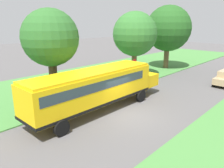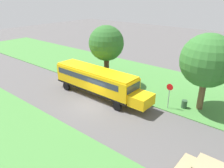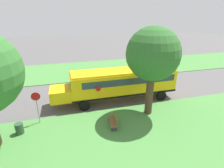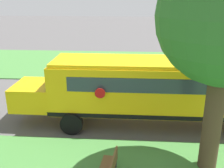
% 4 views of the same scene
% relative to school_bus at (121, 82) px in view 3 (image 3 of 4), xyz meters
% --- Properties ---
extents(ground_plane, '(120.00, 120.00, 0.00)m').
position_rel_school_bus_xyz_m(ground_plane, '(2.24, 1.07, -1.92)').
color(ground_plane, '#565454').
extents(grass_verge, '(12.00, 80.00, 0.08)m').
position_rel_school_bus_xyz_m(grass_verge, '(-7.76, 1.07, -1.88)').
color(grass_verge, '#47843D').
rests_on(grass_verge, ground).
extents(grass_far_side, '(10.00, 80.00, 0.07)m').
position_rel_school_bus_xyz_m(grass_far_side, '(11.24, 1.07, -1.89)').
color(grass_far_side, '#47843D').
rests_on(grass_far_side, ground).
extents(school_bus, '(2.85, 12.42, 3.16)m').
position_rel_school_bus_xyz_m(school_bus, '(0.00, 0.00, 0.00)').
color(school_bus, yellow).
rests_on(school_bus, ground).
extents(oak_tree_beside_bus, '(4.29, 4.29, 7.50)m').
position_rel_school_bus_xyz_m(oak_tree_beside_bus, '(-3.21, -1.47, 3.42)').
color(oak_tree_beside_bus, '#4C3826').
rests_on(oak_tree_beside_bus, ground).
extents(stop_sign, '(0.08, 0.68, 2.74)m').
position_rel_school_bus_xyz_m(stop_sign, '(-2.36, 7.66, -0.19)').
color(stop_sign, gray).
rests_on(stop_sign, ground).
extents(park_bench, '(1.65, 0.68, 0.92)m').
position_rel_school_bus_xyz_m(park_bench, '(-4.34, 2.02, -1.45)').
color(park_bench, brown).
rests_on(park_bench, ground).
extents(trash_bin, '(0.56, 0.56, 0.90)m').
position_rel_school_bus_xyz_m(trash_bin, '(-3.46, 8.92, -1.47)').
color(trash_bin, '#2D4C33').
rests_on(trash_bin, ground).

